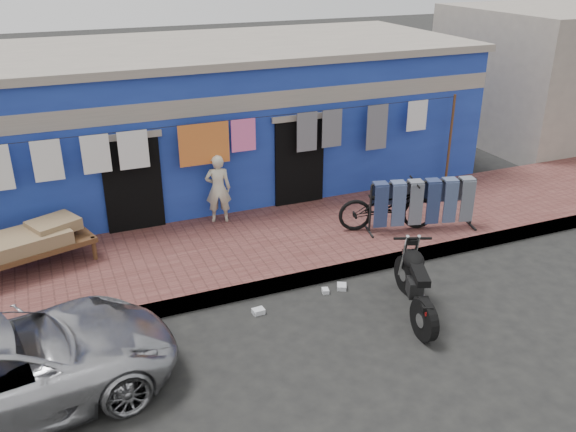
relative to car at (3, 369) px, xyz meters
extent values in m
plane|color=black|center=(4.57, -0.18, -0.62)|extent=(80.00, 80.00, 0.00)
cube|color=brown|center=(4.57, 2.82, -0.49)|extent=(28.00, 3.00, 0.25)
cube|color=gray|center=(4.57, 1.37, -0.49)|extent=(28.00, 0.10, 0.25)
cube|color=navy|center=(4.57, 6.82, 0.98)|extent=(12.00, 5.00, 3.20)
cube|color=#9E9384|center=(4.57, 4.38, 1.93)|extent=(12.00, 0.14, 0.35)
cube|color=#9E9384|center=(4.57, 6.82, 2.66)|extent=(12.20, 5.20, 0.16)
cube|color=black|center=(2.37, 4.30, 0.43)|extent=(1.10, 0.10, 2.10)
cube|color=black|center=(5.87, 4.30, 0.43)|extent=(1.10, 0.10, 2.10)
cube|color=#9E9384|center=(15.57, 6.82, 1.28)|extent=(6.00, 5.00, 3.80)
cylinder|color=brown|center=(9.57, 4.07, 0.68)|extent=(0.06, 0.06, 2.10)
cylinder|color=black|center=(4.57, 4.07, 1.68)|extent=(10.00, 0.01, 0.01)
cube|color=silver|center=(0.92, 4.07, 1.31)|extent=(0.50, 0.02, 0.75)
cube|color=silver|center=(1.75, 4.07, 1.32)|extent=(0.50, 0.02, 0.72)
cube|color=silver|center=(2.42, 4.07, 1.32)|extent=(0.55, 0.02, 0.73)
cube|color=#CC4C26|center=(3.76, 4.07, 1.27)|extent=(1.00, 0.02, 0.82)
cube|color=pink|center=(4.56, 4.07, 1.36)|extent=(0.50, 0.02, 0.65)
cube|color=slate|center=(5.94, 4.07, 1.27)|extent=(0.45, 0.02, 0.82)
cube|color=slate|center=(6.51, 4.07, 1.28)|extent=(0.45, 0.02, 0.80)
cube|color=slate|center=(7.60, 4.07, 1.19)|extent=(0.50, 0.02, 0.99)
cube|color=silver|center=(8.61, 4.07, 1.35)|extent=(0.50, 0.02, 0.68)
imported|color=#BBBBC0|center=(0.00, 0.00, 0.00)|extent=(4.65, 2.68, 1.23)
imported|color=beige|center=(3.98, 4.02, 0.34)|extent=(0.58, 0.46, 1.41)
imported|color=black|center=(6.90, 2.37, 0.24)|extent=(2.00, 1.21, 1.22)
cube|color=silver|center=(3.65, 0.85, -0.58)|extent=(0.19, 0.16, 0.08)
cube|color=silver|center=(4.92, 1.01, -0.58)|extent=(0.14, 0.17, 0.07)
cube|color=silver|center=(5.23, 1.02, -0.58)|extent=(0.22, 0.24, 0.08)
camera|label=1|loc=(0.88, -6.96, 4.75)|focal=38.00mm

